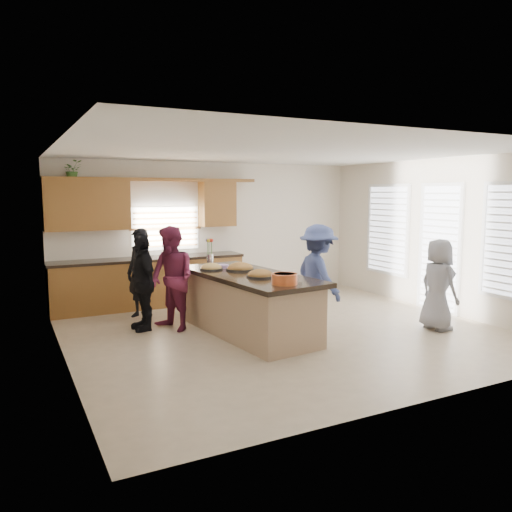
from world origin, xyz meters
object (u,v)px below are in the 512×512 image
island (249,305)px  woman_left_front (143,282)px  woman_left_mid (172,279)px  woman_right_back (318,277)px  woman_left_back (140,273)px  salad_bowl (284,278)px  woman_right_front (438,285)px

island → woman_left_front: bearing=137.9°
woman_left_mid → woman_right_back: bearing=47.0°
island → woman_right_back: (1.16, -0.17, 0.39)m
island → woman_left_mid: size_ratio=1.69×
woman_left_front → woman_right_back: 2.81m
island → woman_left_back: bearing=118.6°
island → salad_bowl: size_ratio=7.99×
woman_left_front → woman_right_front: size_ratio=1.05×
salad_bowl → woman_left_front: bearing=125.1°
woman_left_back → woman_left_front: (-0.15, -0.77, -0.02)m
salad_bowl → woman_left_back: woman_left_back is taller
woman_right_front → island: bearing=71.1°
woman_left_front → woman_right_front: bearing=60.0°
woman_left_mid → woman_left_front: 0.48m
woman_left_mid → woman_right_front: bearing=43.8°
woman_left_front → salad_bowl: bearing=31.9°
island → woman_left_back: woman_left_back is taller
salad_bowl → woman_left_front: size_ratio=0.23×
salad_bowl → woman_right_front: (2.77, -0.10, -0.30)m
woman_left_mid → woman_right_front: woman_left_mid is taller
woman_left_back → woman_left_mid: woman_left_mid is taller
salad_bowl → woman_right_back: size_ratio=0.21×
island → woman_left_back: (-1.24, 1.77, 0.33)m
island → woman_right_front: 3.04m
salad_bowl → woman_left_back: 3.08m
woman_left_back → woman_left_mid: 1.05m
woman_right_back → woman_right_front: size_ratio=1.15×
woman_right_front → salad_bowl: bearing=91.0°
woman_left_mid → woman_left_front: bearing=-141.6°
woman_left_back → woman_left_front: 0.78m
woman_left_front → woman_right_back: woman_right_back is taller
woman_left_mid → woman_right_front: 4.24m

